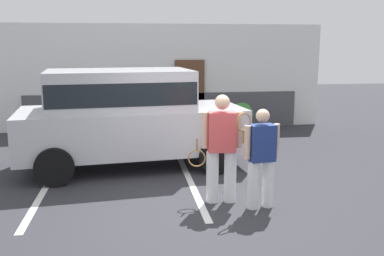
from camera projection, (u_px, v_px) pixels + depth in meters
The scene contains 8 objects.
ground_plane at pixel (198, 206), 6.89m from camera, with size 40.00×40.00×0.00m, color #2D2D33.
parking_stripe_0 at pixel (48, 184), 7.97m from camera, with size 0.12×4.40×0.01m, color silver.
parking_stripe_1 at pixel (189, 178), 8.35m from camera, with size 0.12×4.40×0.01m, color silver.
house_frontage at pixel (164, 80), 13.10m from camera, with size 9.88×0.40×3.17m.
parked_suv at pixel (127, 113), 8.92m from camera, with size 4.77×2.53×2.05m.
tennis_player_man at pixel (221, 148), 6.92m from camera, with size 0.91×0.32×1.78m.
tennis_player_woman at pixel (261, 157), 6.69m from camera, with size 0.73×0.30×1.59m.
potted_plant_by_porch at pixel (242, 116), 12.53m from camera, with size 0.68×0.68×0.89m.
Camera 1 is at (-1.05, -6.43, 2.56)m, focal length 40.04 mm.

